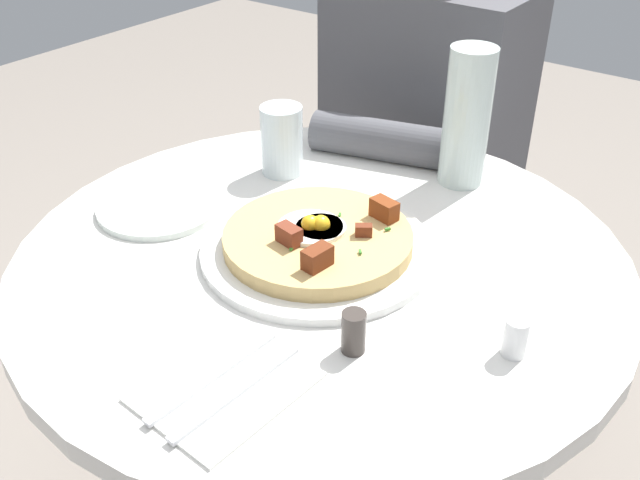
{
  "coord_description": "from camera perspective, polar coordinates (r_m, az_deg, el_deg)",
  "views": [
    {
      "loc": [
        0.49,
        -0.66,
        1.25
      ],
      "look_at": [
        0.0,
        -0.0,
        0.72
      ],
      "focal_mm": 40.49,
      "sensor_mm": 36.0,
      "label": 1
    }
  ],
  "objects": [
    {
      "name": "knife",
      "position": [
        0.79,
        -8.42,
        -10.58
      ],
      "size": [
        0.02,
        0.18,
        0.0
      ],
      "primitive_type": "cube",
      "rotation": [
        0.0,
        0.0,
        1.5
      ],
      "color": "silver",
      "rests_on": "napkin"
    },
    {
      "name": "bread_plate",
      "position": [
        1.11,
        -12.59,
        2.58
      ],
      "size": [
        0.18,
        0.18,
        0.01
      ],
      "primitive_type": "cylinder",
      "color": "silver",
      "rests_on": "dining_table"
    },
    {
      "name": "dining_table",
      "position": [
        1.09,
        0.07,
        -8.12
      ],
      "size": [
        0.84,
        0.84,
        0.7
      ],
      "color": "silver",
      "rests_on": "ground_plane"
    },
    {
      "name": "person_seated",
      "position": [
        1.58,
        7.74,
        4.25
      ],
      "size": [
        0.4,
        0.48,
        1.14
      ],
      "color": "#2D2D33",
      "rests_on": "ground_plane"
    },
    {
      "name": "breakfast_pizza",
      "position": [
        0.97,
        -0.04,
        0.14
      ],
      "size": [
        0.26,
        0.26,
        0.05
      ],
      "color": "tan",
      "rests_on": "pizza_plate"
    },
    {
      "name": "water_bottle",
      "position": [
        1.14,
        11.54,
        9.46
      ],
      "size": [
        0.07,
        0.07,
        0.22
      ],
      "primitive_type": "cylinder",
      "color": "silver",
      "rests_on": "dining_table"
    },
    {
      "name": "fork",
      "position": [
        0.77,
        -6.59,
        -11.81
      ],
      "size": [
        0.02,
        0.18,
        0.0
      ],
      "primitive_type": "cube",
      "rotation": [
        0.0,
        0.0,
        1.5
      ],
      "color": "silver",
      "rests_on": "napkin"
    },
    {
      "name": "napkin",
      "position": [
        0.79,
        -7.5,
        -11.42
      ],
      "size": [
        0.15,
        0.18,
        0.0
      ],
      "primitive_type": "cube",
      "rotation": [
        0.0,
        0.0,
        1.5
      ],
      "color": "white",
      "rests_on": "dining_table"
    },
    {
      "name": "pizza_plate",
      "position": [
        0.98,
        -0.07,
        -0.8
      ],
      "size": [
        0.32,
        0.32,
        0.01
      ],
      "primitive_type": "cylinder",
      "color": "white",
      "rests_on": "dining_table"
    },
    {
      "name": "salt_shaker",
      "position": [
        0.84,
        15.2,
        -7.42
      ],
      "size": [
        0.03,
        0.03,
        0.05
      ],
      "primitive_type": "cylinder",
      "color": "white",
      "rests_on": "dining_table"
    },
    {
      "name": "water_glass",
      "position": [
        1.17,
        -3.03,
        7.88
      ],
      "size": [
        0.07,
        0.07,
        0.11
      ],
      "primitive_type": "cylinder",
      "color": "silver",
      "rests_on": "dining_table"
    },
    {
      "name": "pepper_shaker",
      "position": [
        0.81,
        2.67,
        -7.28
      ],
      "size": [
        0.03,
        0.03,
        0.05
      ],
      "primitive_type": "cylinder",
      "color": "#3F3833",
      "rests_on": "dining_table"
    }
  ]
}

